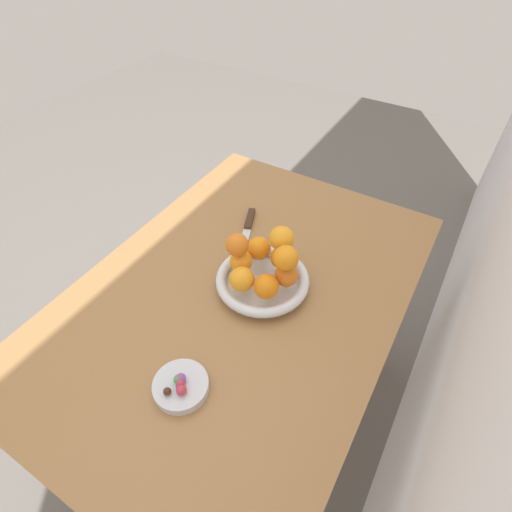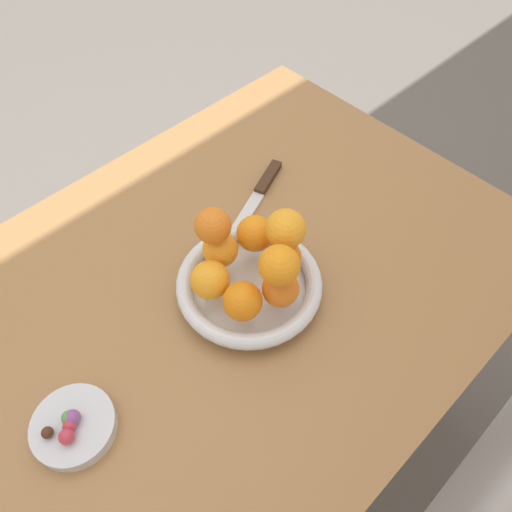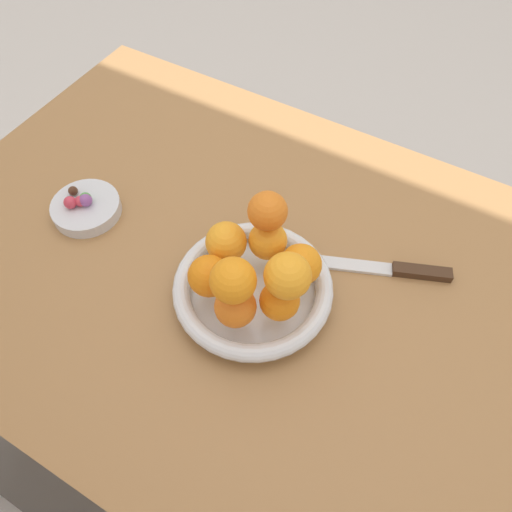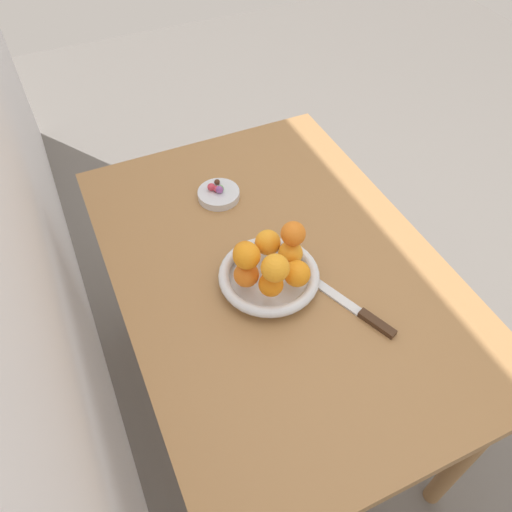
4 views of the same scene
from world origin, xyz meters
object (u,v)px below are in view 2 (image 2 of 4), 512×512
(orange_7, at_px, (279,265))
(candy_ball_4, at_px, (69,418))
(orange_1, at_px, (255,234))
(orange_2, at_px, (220,250))
(orange_3, at_px, (210,280))
(candy_ball_5, at_px, (70,425))
(candy_dish, at_px, (74,426))
(candy_ball_1, at_px, (47,433))
(candy_ball_3, at_px, (72,417))
(dining_table, at_px, (217,317))
(orange_6, at_px, (286,229))
(orange_4, at_px, (243,301))
(orange_5, at_px, (281,288))
(candy_ball_2, at_px, (68,427))
(orange_8, at_px, (213,226))
(knife, at_px, (255,199))
(fruit_bowl, at_px, (249,285))
(orange_0, at_px, (284,257))
(candy_ball_0, at_px, (67,436))

(orange_7, height_order, candy_ball_4, orange_7)
(orange_1, relative_size, orange_2, 1.05)
(orange_3, relative_size, candy_ball_5, 3.37)
(candy_dish, height_order, candy_ball_5, candy_ball_5)
(orange_3, relative_size, candy_ball_1, 3.80)
(candy_ball_3, bearing_deg, dining_table, -172.21)
(orange_1, height_order, orange_6, orange_6)
(candy_ball_4, bearing_deg, orange_4, 170.75)
(orange_5, distance_m, candy_ball_4, 0.34)
(orange_7, distance_m, candy_ball_2, 0.35)
(orange_6, bearing_deg, candy_ball_5, -2.26)
(orange_8, distance_m, knife, 0.22)
(fruit_bowl, bearing_deg, knife, -136.56)
(orange_0, height_order, candy_ball_4, orange_0)
(orange_6, relative_size, candy_ball_4, 3.09)
(orange_8, distance_m, candy_ball_1, 0.36)
(orange_2, xyz_separation_m, orange_7, (-0.01, 0.11, 0.06))
(orange_4, relative_size, candy_ball_4, 2.99)
(fruit_bowl, distance_m, candy_ball_4, 0.32)
(candy_dish, distance_m, orange_3, 0.27)
(orange_1, distance_m, candy_ball_3, 0.38)
(orange_4, bearing_deg, candy_ball_1, -8.95)
(orange_1, xyz_separation_m, orange_6, (-0.01, 0.06, 0.06))
(orange_5, xyz_separation_m, candy_ball_4, (0.33, -0.07, -0.04))
(candy_ball_3, bearing_deg, orange_0, 175.99)
(dining_table, bearing_deg, orange_4, 84.14)
(fruit_bowl, bearing_deg, orange_1, -142.06)
(candy_ball_1, bearing_deg, orange_2, -172.35)
(dining_table, distance_m, orange_8, 0.22)
(candy_ball_2, distance_m, candy_ball_4, 0.01)
(candy_dish, height_order, candy_ball_0, candy_ball_0)
(orange_1, xyz_separation_m, orange_5, (0.04, 0.10, -0.00))
(orange_3, height_order, candy_ball_2, orange_3)
(orange_2, relative_size, orange_7, 0.95)
(orange_1, xyz_separation_m, candy_ball_4, (0.38, 0.03, -0.04))
(orange_3, bearing_deg, candy_ball_3, 4.26)
(fruit_bowl, height_order, orange_6, orange_6)
(fruit_bowl, xyz_separation_m, orange_4, (0.05, 0.04, 0.05))
(fruit_bowl, relative_size, orange_1, 3.90)
(orange_1, height_order, candy_ball_5, orange_1)
(fruit_bowl, height_order, orange_7, orange_7)
(fruit_bowl, height_order, candy_ball_5, same)
(orange_8, distance_m, candy_ball_3, 0.33)
(candy_ball_2, height_order, candy_ball_5, candy_ball_5)
(orange_4, height_order, candy_ball_1, orange_4)
(orange_6, distance_m, orange_8, 0.11)
(orange_2, relative_size, orange_8, 1.02)
(fruit_bowl, relative_size, orange_4, 3.95)
(candy_ball_5, bearing_deg, candy_ball_1, -24.21)
(fruit_bowl, xyz_separation_m, candy_ball_5, (0.33, 0.00, 0.01))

